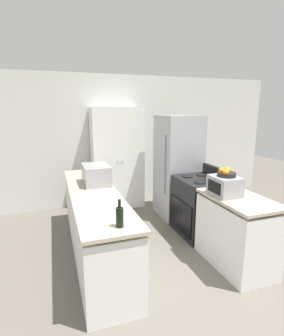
{
  "coord_description": "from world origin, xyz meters",
  "views": [
    {
      "loc": [
        -1.27,
        -1.86,
        1.93
      ],
      "look_at": [
        0.0,
        1.84,
        1.05
      ],
      "focal_mm": 28.0,
      "sensor_mm": 36.0,
      "label": 1
    }
  ],
  "objects_px": {
    "toaster_oven": "(225,186)",
    "refrigerator": "(178,167)",
    "fruit_bowl": "(226,173)",
    "pantry_cabinet": "(117,159)",
    "microwave": "(96,175)",
    "stove": "(199,206)",
    "wine_bottle": "(120,217)"
  },
  "relations": [
    {
      "from": "pantry_cabinet",
      "to": "fruit_bowl",
      "type": "relative_size",
      "value": 8.88
    },
    {
      "from": "refrigerator",
      "to": "fruit_bowl",
      "type": "bearing_deg",
      "value": -95.21
    },
    {
      "from": "pantry_cabinet",
      "to": "fruit_bowl",
      "type": "bearing_deg",
      "value": -71.58
    },
    {
      "from": "toaster_oven",
      "to": "microwave",
      "type": "bearing_deg",
      "value": 143.99
    },
    {
      "from": "stove",
      "to": "refrigerator",
      "type": "height_order",
      "value": "refrigerator"
    },
    {
      "from": "toaster_oven",
      "to": "fruit_bowl",
      "type": "relative_size",
      "value": 1.64
    },
    {
      "from": "refrigerator",
      "to": "wine_bottle",
      "type": "height_order",
      "value": "refrigerator"
    },
    {
      "from": "pantry_cabinet",
      "to": "refrigerator",
      "type": "bearing_deg",
      "value": -40.24
    },
    {
      "from": "wine_bottle",
      "to": "toaster_oven",
      "type": "relative_size",
      "value": 0.72
    },
    {
      "from": "pantry_cabinet",
      "to": "microwave",
      "type": "bearing_deg",
      "value": -115.16
    },
    {
      "from": "fruit_bowl",
      "to": "wine_bottle",
      "type": "bearing_deg",
      "value": -162.46
    },
    {
      "from": "refrigerator",
      "to": "toaster_oven",
      "type": "height_order",
      "value": "refrigerator"
    },
    {
      "from": "microwave",
      "to": "toaster_oven",
      "type": "height_order",
      "value": "microwave"
    },
    {
      "from": "pantry_cabinet",
      "to": "microwave",
      "type": "distance_m",
      "value": 1.49
    },
    {
      "from": "stove",
      "to": "refrigerator",
      "type": "distance_m",
      "value": 0.93
    },
    {
      "from": "toaster_oven",
      "to": "refrigerator",
      "type": "bearing_deg",
      "value": 84.39
    },
    {
      "from": "toaster_oven",
      "to": "pantry_cabinet",
      "type": "bearing_deg",
      "value": 108.1
    },
    {
      "from": "pantry_cabinet",
      "to": "wine_bottle",
      "type": "height_order",
      "value": "pantry_cabinet"
    },
    {
      "from": "stove",
      "to": "refrigerator",
      "type": "bearing_deg",
      "value": 89.06
    },
    {
      "from": "stove",
      "to": "wine_bottle",
      "type": "relative_size",
      "value": 4.03
    },
    {
      "from": "wine_bottle",
      "to": "fruit_bowl",
      "type": "relative_size",
      "value": 1.18
    },
    {
      "from": "pantry_cabinet",
      "to": "toaster_oven",
      "type": "distance_m",
      "value": 2.49
    },
    {
      "from": "refrigerator",
      "to": "wine_bottle",
      "type": "relative_size",
      "value": 7.02
    },
    {
      "from": "stove",
      "to": "microwave",
      "type": "relative_size",
      "value": 2.06
    },
    {
      "from": "pantry_cabinet",
      "to": "stove",
      "type": "bearing_deg",
      "value": -60.07
    },
    {
      "from": "pantry_cabinet",
      "to": "refrigerator",
      "type": "xyz_separation_m",
      "value": [
        0.93,
        -0.79,
        -0.07
      ]
    },
    {
      "from": "stove",
      "to": "microwave",
      "type": "xyz_separation_m",
      "value": [
        -1.55,
        0.25,
        0.57
      ]
    },
    {
      "from": "fruit_bowl",
      "to": "refrigerator",
      "type": "bearing_deg",
      "value": 84.79
    },
    {
      "from": "stove",
      "to": "fruit_bowl",
      "type": "distance_m",
      "value": 1.06
    },
    {
      "from": "pantry_cabinet",
      "to": "wine_bottle",
      "type": "distance_m",
      "value": 2.9
    },
    {
      "from": "microwave",
      "to": "fruit_bowl",
      "type": "relative_size",
      "value": 2.31
    },
    {
      "from": "refrigerator",
      "to": "fruit_bowl",
      "type": "distance_m",
      "value": 1.6
    }
  ]
}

